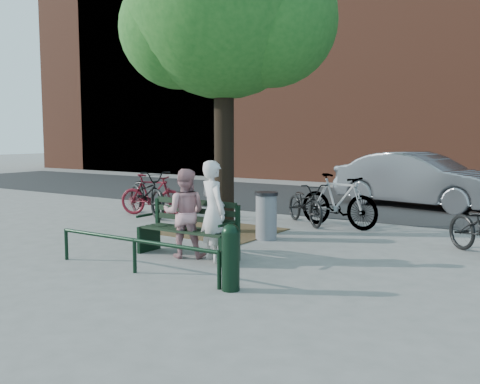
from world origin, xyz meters
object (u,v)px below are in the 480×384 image
Objects in this scene: park_bench at (190,227)px; bicycle_c at (305,203)px; litter_bin at (266,215)px; parked_car at (420,180)px; bollard at (231,255)px; person_right at (185,213)px; person_left at (213,211)px.

park_bench is 0.98× the size of bicycle_c.
parked_car is at bearing 78.91° from litter_bin.
bollard is at bearing -167.85° from parked_car.
person_right is 1.59× the size of litter_bin.
person_left is at bearing -175.78° from parked_car.
bollard is 0.19× the size of parked_car.
person_left is at bearing -84.63° from litter_bin.
litter_bin is (0.32, 1.92, -0.02)m from park_bench.
litter_bin is at bearing 112.91° from bollard.
litter_bin is 6.34m from parked_car.
bicycle_c is at bearing -58.71° from person_left.
park_bench is 2.07m from bollard.
bollard is at bearing -123.84° from bicycle_c.
park_bench is at bearing -179.27° from parked_car.
park_bench is at bearing -99.39° from litter_bin.
bollard is (1.69, -1.15, -0.26)m from person_right.
person_left is 1.75× the size of litter_bin.
person_right is at bearing 145.78° from bollard.
park_bench is 0.60m from person_left.
bicycle_c reaches higher than litter_bin.
park_bench is 0.38× the size of parked_car.
person_left is 2.00m from litter_bin.
litter_bin is (-1.34, 3.16, -0.00)m from bollard.
person_left is 1.10× the size of person_right.
bicycle_c is at bearing 94.74° from litter_bin.
parked_car is (1.03, 8.17, -0.04)m from person_left.
person_right is at bearing -113.38° from park_bench.
person_left is at bearing -135.00° from bicycle_c.
parked_car is (1.22, 6.21, 0.30)m from litter_bin.
park_bench is 1.95m from litter_bin.
person_left is at bearing 133.85° from bollard.
parked_car reaches higher than park_bench.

